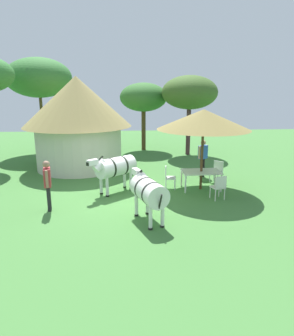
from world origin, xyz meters
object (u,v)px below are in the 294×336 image
at_px(acacia_tree_far_lawn, 39,78).
at_px(patio_dining_table, 201,173).
at_px(acacia_tree_left_background, 143,98).
at_px(patio_chair_west_end, 219,186).
at_px(zebra_by_umbrella, 148,191).
at_px(shade_umbrella, 204,120).
at_px(zebra_nearest_camera, 115,167).
at_px(thatched_hut, 78,118).
at_px(guest_beside_umbrella, 203,155).
at_px(patio_chair_near_lawn, 217,170).
at_px(patio_chair_east_end, 168,176).
at_px(standing_watcher, 48,181).
at_px(acacia_tree_behind_hut, 190,93).

bearing_deg(acacia_tree_far_lawn, patio_dining_table, -44.32).
height_order(acacia_tree_left_background, acacia_tree_far_lawn, acacia_tree_far_lawn).
relative_size(patio_chair_west_end, zebra_by_umbrella, 0.45).
bearing_deg(zebra_by_umbrella, acacia_tree_far_lawn, 98.14).
bearing_deg(shade_umbrella, zebra_nearest_camera, -177.27).
height_order(zebra_nearest_camera, zebra_by_umbrella, zebra_nearest_camera).
xyz_separation_m(thatched_hut, patio_dining_table, (5.28, -3.84, -1.82)).
height_order(guest_beside_umbrella, acacia_tree_left_background, acacia_tree_left_background).
relative_size(patio_dining_table, patio_chair_near_lawn, 1.69).
bearing_deg(zebra_by_umbrella, patio_chair_east_end, 51.33).
height_order(patio_chair_east_end, acacia_tree_left_background, acacia_tree_left_background).
xyz_separation_m(thatched_hut, shade_umbrella, (5.28, -3.84, 0.28)).
xyz_separation_m(patio_dining_table, patio_chair_near_lawn, (0.92, 0.91, -0.14)).
bearing_deg(patio_chair_near_lawn, patio_dining_table, 90.00).
distance_m(thatched_hut, patio_chair_west_end, 7.84).
bearing_deg(standing_watcher, patio_dining_table, 97.26).
distance_m(patio_chair_east_end, zebra_by_umbrella, 3.23).
distance_m(patio_chair_east_end, patio_chair_west_end, 2.15).
relative_size(shade_umbrella, acacia_tree_far_lawn, 0.63).
bearing_deg(patio_dining_table, standing_watcher, -161.58).
height_order(standing_watcher, acacia_tree_far_lawn, acacia_tree_far_lawn).
distance_m(patio_dining_table, zebra_by_umbrella, 3.71).
bearing_deg(patio_dining_table, guest_beside_umbrella, 74.54).
xyz_separation_m(guest_beside_umbrella, acacia_tree_far_lawn, (-8.50, 6.11, 3.47)).
relative_size(patio_chair_east_end, zebra_by_umbrella, 0.45).
xyz_separation_m(patio_dining_table, zebra_nearest_camera, (-3.39, -0.16, 0.34)).
bearing_deg(thatched_hut, patio_dining_table, -36.01).
xyz_separation_m(shade_umbrella, patio_chair_east_end, (-1.29, 0.15, -2.25)).
relative_size(thatched_hut, patio_chair_east_end, 5.84).
bearing_deg(patio_chair_near_lawn, zebra_by_umbrella, 94.93).
bearing_deg(patio_chair_near_lawn, acacia_tree_left_background, -24.31).
bearing_deg(zebra_by_umbrella, acacia_tree_left_background, 67.40).
xyz_separation_m(patio_chair_east_end, patio_chair_west_end, (1.64, -1.39, 0.00)).
height_order(shade_umbrella, standing_watcher, shade_umbrella).
height_order(thatched_hut, patio_chair_east_end, thatched_hut).
bearing_deg(patio_chair_west_end, acacia_tree_left_background, 86.79).
bearing_deg(guest_beside_umbrella, zebra_by_umbrella, -160.28).
xyz_separation_m(shade_umbrella, acacia_tree_far_lawn, (-8.02, 7.84, 1.72)).
distance_m(thatched_hut, patio_chair_east_end, 5.78).
distance_m(shade_umbrella, standing_watcher, 6.06).
height_order(shade_umbrella, zebra_by_umbrella, shade_umbrella).
bearing_deg(standing_watcher, thatched_hut, 166.51).
distance_m(patio_dining_table, acacia_tree_left_background, 8.85).
relative_size(thatched_hut, zebra_by_umbrella, 2.63).
height_order(shade_umbrella, patio_dining_table, shade_umbrella).
bearing_deg(patio_chair_west_end, guest_beside_umbrella, 71.71).
distance_m(patio_chair_near_lawn, acacia_tree_behind_hut, 6.51).
xyz_separation_m(guest_beside_umbrella, zebra_by_umbrella, (-2.79, -4.61, -0.07)).
xyz_separation_m(thatched_hut, acacia_tree_far_lawn, (-2.75, 4.00, 2.00)).
distance_m(patio_chair_east_end, acacia_tree_behind_hut, 7.48).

